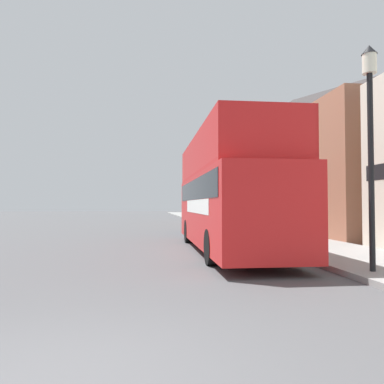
{
  "coord_description": "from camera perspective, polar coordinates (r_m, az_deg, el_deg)",
  "views": [
    {
      "loc": [
        0.81,
        -3.52,
        1.66
      ],
      "look_at": [
        2.65,
        10.95,
        2.15
      ],
      "focal_mm": 35.0,
      "sensor_mm": 36.0,
      "label": 1
    }
  ],
  "objects": [
    {
      "name": "lamp_post_second",
      "position": [
        18.66,
        9.13,
        2.87
      ],
      "size": [
        0.35,
        0.35,
        4.43
      ],
      "color": "black",
      "rests_on": "sidewalk"
    },
    {
      "name": "lamp_post_nearest",
      "position": [
        9.74,
        25.52,
        10.38
      ],
      "size": [
        0.35,
        0.35,
        5.24
      ],
      "color": "black",
      "rests_on": "sidewalk"
    },
    {
      "name": "tour_bus",
      "position": [
        13.58,
        5.33,
        -1.49
      ],
      "size": [
        2.59,
        10.27,
        4.08
      ],
      "rotation": [
        0.0,
        0.0,
        -0.01
      ],
      "color": "red",
      "rests_on": "ground_plane"
    },
    {
      "name": "lamp_post_third",
      "position": [
        28.21,
        3.22,
        1.54
      ],
      "size": [
        0.35,
        0.35,
        4.69
      ],
      "color": "black",
      "rests_on": "sidewalk"
    },
    {
      "name": "brick_terrace_rear",
      "position": [
        29.21,
        15.17,
        4.28
      ],
      "size": [
        6.0,
        25.21,
        9.59
      ],
      "color": "#9E664C",
      "rests_on": "ground_plane"
    },
    {
      "name": "parked_car_ahead_of_bus",
      "position": [
        21.55,
        2.09,
        -4.44
      ],
      "size": [
        1.92,
        4.39,
        1.55
      ],
      "rotation": [
        0.0,
        0.0,
        0.05
      ],
      "color": "navy",
      "rests_on": "ground_plane"
    },
    {
      "name": "ground_plane",
      "position": [
        24.58,
        -9.18,
        -5.79
      ],
      "size": [
        144.0,
        144.0,
        0.0
      ],
      "primitive_type": "plane",
      "color": "#4C4C4F"
    },
    {
      "name": "sidewalk",
      "position": [
        22.49,
        9.19,
        -5.98
      ],
      "size": [
        3.52,
        108.0,
        0.14
      ],
      "color": "gray",
      "rests_on": "ground_plane"
    }
  ]
}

